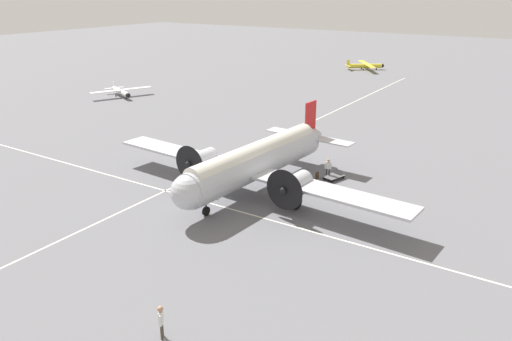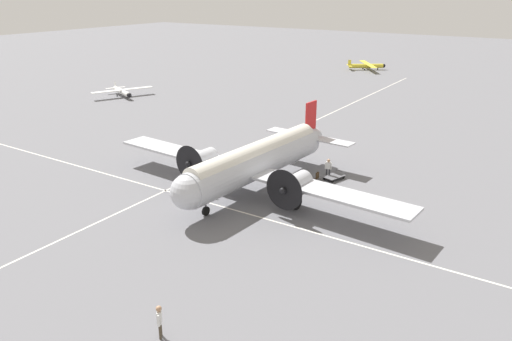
{
  "view_description": "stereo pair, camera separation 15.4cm",
  "coord_description": "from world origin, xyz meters",
  "px_view_note": "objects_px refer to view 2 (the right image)",
  "views": [
    {
      "loc": [
        31.9,
        20.6,
        15.75
      ],
      "look_at": [
        0.0,
        0.0,
        1.72
      ],
      "focal_mm": 35.0,
      "sensor_mm": 36.0,
      "label": 1
    },
    {
      "loc": [
        31.82,
        20.73,
        15.75
      ],
      "look_at": [
        0.0,
        0.0,
        1.72
      ],
      "focal_mm": 35.0,
      "sensor_mm": 36.0,
      "label": 2
    }
  ],
  "objects_px": {
    "passenger_boarding": "(328,166)",
    "light_aircraft_distant": "(122,92)",
    "light_aircraft_taxiing": "(367,66)",
    "crew_foreground": "(159,318)",
    "airliner_main": "(253,162)",
    "baggage_cart": "(334,176)",
    "suitcase_near_door": "(317,176)"
  },
  "relations": [
    {
      "from": "passenger_boarding",
      "to": "light_aircraft_distant",
      "type": "bearing_deg",
      "value": -29.72
    },
    {
      "from": "light_aircraft_taxiing",
      "to": "crew_foreground",
      "type": "bearing_deg",
      "value": -110.49
    },
    {
      "from": "airliner_main",
      "to": "passenger_boarding",
      "type": "relative_size",
      "value": 15.77
    },
    {
      "from": "crew_foreground",
      "to": "baggage_cart",
      "type": "height_order",
      "value": "crew_foreground"
    },
    {
      "from": "light_aircraft_taxiing",
      "to": "suitcase_near_door",
      "type": "bearing_deg",
      "value": -107.92
    },
    {
      "from": "airliner_main",
      "to": "crew_foreground",
      "type": "height_order",
      "value": "airliner_main"
    },
    {
      "from": "suitcase_near_door",
      "to": "baggage_cart",
      "type": "xyz_separation_m",
      "value": [
        -0.69,
        1.28,
        -0.01
      ]
    },
    {
      "from": "airliner_main",
      "to": "passenger_boarding",
      "type": "bearing_deg",
      "value": 152.86
    },
    {
      "from": "light_aircraft_distant",
      "to": "light_aircraft_taxiing",
      "type": "relative_size",
      "value": 0.99
    },
    {
      "from": "passenger_boarding",
      "to": "light_aircraft_distant",
      "type": "relative_size",
      "value": 0.2
    },
    {
      "from": "crew_foreground",
      "to": "passenger_boarding",
      "type": "relative_size",
      "value": 1.01
    },
    {
      "from": "baggage_cart",
      "to": "airliner_main",
      "type": "bearing_deg",
      "value": -18.93
    },
    {
      "from": "light_aircraft_distant",
      "to": "airliner_main",
      "type": "bearing_deg",
      "value": -4.79
    },
    {
      "from": "passenger_boarding",
      "to": "baggage_cart",
      "type": "height_order",
      "value": "passenger_boarding"
    },
    {
      "from": "suitcase_near_door",
      "to": "baggage_cart",
      "type": "distance_m",
      "value": 1.46
    },
    {
      "from": "baggage_cart",
      "to": "suitcase_near_door",
      "type": "bearing_deg",
      "value": -45.58
    },
    {
      "from": "passenger_boarding",
      "to": "suitcase_near_door",
      "type": "bearing_deg",
      "value": 34.43
    },
    {
      "from": "airliner_main",
      "to": "light_aircraft_distant",
      "type": "xyz_separation_m",
      "value": [
        -20.51,
        -37.3,
        -1.78
      ]
    },
    {
      "from": "airliner_main",
      "to": "baggage_cart",
      "type": "bearing_deg",
      "value": 149.04
    },
    {
      "from": "suitcase_near_door",
      "to": "baggage_cart",
      "type": "bearing_deg",
      "value": 118.3
    },
    {
      "from": "passenger_boarding",
      "to": "light_aircraft_taxiing",
      "type": "xyz_separation_m",
      "value": [
        -59.55,
        -19.58,
        -0.25
      ]
    },
    {
      "from": "passenger_boarding",
      "to": "baggage_cart",
      "type": "xyz_separation_m",
      "value": [
        -0.01,
        0.6,
        -0.8
      ]
    },
    {
      "from": "passenger_boarding",
      "to": "light_aircraft_taxiing",
      "type": "distance_m",
      "value": 62.69
    },
    {
      "from": "airliner_main",
      "to": "light_aircraft_taxiing",
      "type": "relative_size",
      "value": 3.06
    },
    {
      "from": "crew_foreground",
      "to": "light_aircraft_taxiing",
      "type": "relative_size",
      "value": 0.2
    },
    {
      "from": "baggage_cart",
      "to": "light_aircraft_distant",
      "type": "height_order",
      "value": "light_aircraft_distant"
    },
    {
      "from": "passenger_boarding",
      "to": "light_aircraft_distant",
      "type": "distance_m",
      "value": 43.49
    },
    {
      "from": "airliner_main",
      "to": "passenger_boarding",
      "type": "xyz_separation_m",
      "value": [
        -6.22,
        3.77,
        -1.49
      ]
    },
    {
      "from": "suitcase_near_door",
      "to": "light_aircraft_taxiing",
      "type": "xyz_separation_m",
      "value": [
        -60.23,
        -18.9,
        0.54
      ]
    },
    {
      "from": "passenger_boarding",
      "to": "suitcase_near_door",
      "type": "height_order",
      "value": "passenger_boarding"
    },
    {
      "from": "airliner_main",
      "to": "baggage_cart",
      "type": "distance_m",
      "value": 7.95
    },
    {
      "from": "crew_foreground",
      "to": "light_aircraft_distant",
      "type": "bearing_deg",
      "value": 12.69
    }
  ]
}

